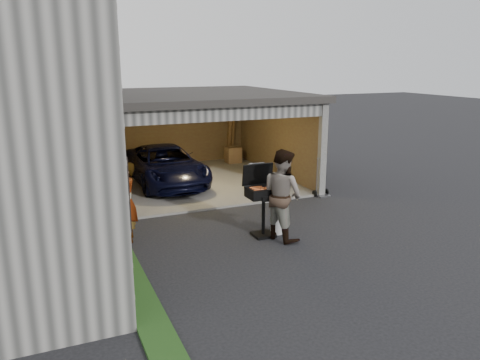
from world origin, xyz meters
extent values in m
plane|color=black|center=(0.00, 0.00, 0.00)|extent=(80.00, 80.00, 0.00)
cube|color=#193814|center=(-2.25, -1.00, 0.03)|extent=(0.50, 8.00, 0.06)
cube|color=#605E59|center=(0.75, 6.50, 0.03)|extent=(6.50, 6.00, 0.06)
cube|color=brown|center=(0.75, 9.43, 1.35)|extent=(6.50, 0.15, 2.70)
cube|color=brown|center=(3.92, 6.50, 1.35)|extent=(0.15, 6.00, 2.70)
cube|color=brown|center=(-2.42, 6.50, 1.35)|extent=(0.15, 6.00, 2.70)
cube|color=#2D2B28|center=(0.75, 6.50, 2.80)|extent=(6.80, 6.30, 0.20)
cube|color=#474744|center=(0.75, 3.58, 2.52)|extent=(6.50, 0.16, 0.36)
cube|color=beige|center=(0.75, 4.80, 2.62)|extent=(6.00, 2.40, 0.06)
cube|color=#474744|center=(3.90, 3.55, 1.35)|extent=(0.20, 0.18, 2.70)
cube|color=brown|center=(-1.80, 8.70, 0.31)|extent=(0.60, 0.50, 0.50)
cube|color=brown|center=(-1.80, 8.70, 0.79)|extent=(0.50, 0.45, 0.45)
cube|color=brown|center=(3.20, 8.60, 0.36)|extent=(0.55, 0.50, 0.60)
cube|color=brown|center=(3.38, 9.20, 1.20)|extent=(0.24, 0.43, 2.20)
imported|color=black|center=(0.01, 6.48, 0.59)|extent=(2.07, 4.32, 1.19)
imported|color=silver|center=(-1.94, 2.16, 0.88)|extent=(0.51, 0.70, 1.75)
imported|color=#4C271D|center=(1.21, 0.97, 1.01)|extent=(1.01, 1.16, 2.02)
cube|color=black|center=(0.90, 1.26, 0.03)|extent=(0.46, 0.46, 0.05)
cylinder|color=black|center=(0.90, 1.26, 0.49)|extent=(0.08, 0.08, 0.92)
cube|color=black|center=(0.90, 1.26, 1.02)|extent=(0.72, 0.50, 0.22)
cube|color=#59595B|center=(0.90, 1.26, 1.11)|extent=(0.66, 0.44, 0.02)
cube|color=black|center=(0.90, 1.58, 1.36)|extent=(0.72, 0.13, 0.50)
cylinder|color=silver|center=(1.27, 1.28, 0.22)|extent=(0.32, 0.32, 0.45)
cube|color=brown|center=(-2.40, 0.72, 0.50)|extent=(0.25, 0.91, 1.00)
cube|color=slate|center=(3.90, 3.40, 0.02)|extent=(0.40, 0.28, 0.04)
cylinder|color=black|center=(3.67, 3.50, 0.10)|extent=(0.07, 0.20, 0.19)
cylinder|color=black|center=(4.10, 3.55, 0.10)|extent=(0.07, 0.20, 0.19)
cylinder|color=slate|center=(3.73, 3.51, 0.59)|extent=(0.03, 0.03, 1.12)
cylinder|color=slate|center=(4.04, 3.55, 0.59)|extent=(0.03, 0.03, 1.12)
cylinder|color=slate|center=(3.88, 3.53, 1.12)|extent=(0.32, 0.07, 0.03)
camera|label=1|loc=(-3.51, -7.67, 3.83)|focal=35.00mm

